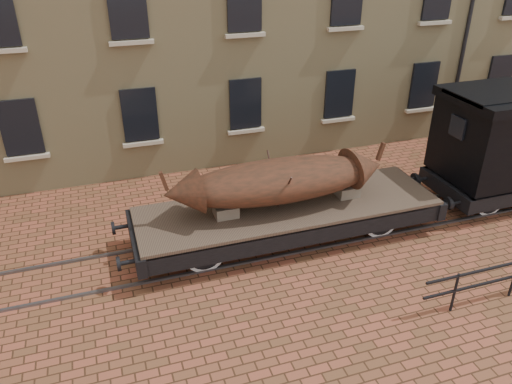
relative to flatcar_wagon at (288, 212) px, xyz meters
name	(u,v)px	position (x,y,z in m)	size (l,w,h in m)	color
ground	(266,242)	(-0.62, 0.00, -0.84)	(90.00, 90.00, 0.00)	brown
rail_track	(266,242)	(-0.62, 0.00, -0.81)	(30.00, 1.52, 0.06)	#59595E
flatcar_wagon	(288,212)	(0.00, 0.00, 0.00)	(8.96, 2.43, 1.35)	brown
iron_boat	(278,180)	(-0.29, 0.00, 0.97)	(5.92, 1.72, 1.44)	#552818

